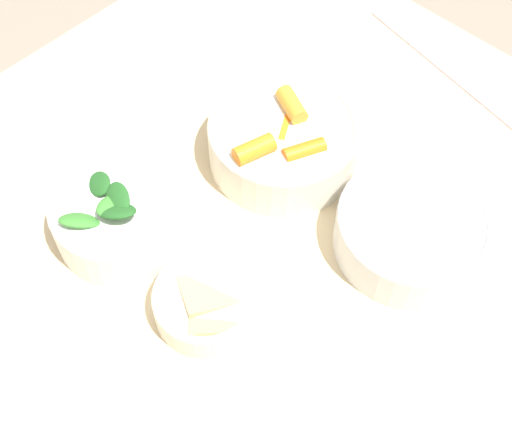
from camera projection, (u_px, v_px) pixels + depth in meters
The scene contains 6 objects.
dining_table at pixel (304, 314), 0.92m from camera, with size 1.06×0.94×0.73m.
bowl_carrots at pixel (283, 140), 0.90m from camera, with size 0.19×0.19×0.08m.
bowl_greens at pixel (120, 215), 0.83m from camera, with size 0.16×0.16×0.09m.
bowl_beans_hotdog at pixel (412, 231), 0.83m from camera, with size 0.18×0.18×0.06m.
bowl_cookies at pixel (206, 302), 0.78m from camera, with size 0.12×0.12×0.05m.
ruler at pixel (457, 74), 1.01m from camera, with size 0.33×0.09×0.00m.
Camera 1 is at (0.24, -0.34, 1.46)m, focal length 50.00 mm.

